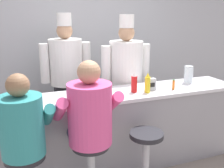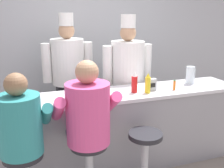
% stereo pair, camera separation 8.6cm
% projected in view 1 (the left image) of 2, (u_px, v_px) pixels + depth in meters
% --- Properties ---
extents(wall_back, '(10.00, 0.06, 2.70)m').
position_uv_depth(wall_back, '(87.00, 44.00, 4.45)').
color(wall_back, '#B2B7BC').
rests_on(wall_back, ground_plane).
extents(diner_counter, '(3.00, 0.59, 0.96)m').
position_uv_depth(diner_counter, '(123.00, 129.00, 3.24)').
color(diner_counter, gray).
rests_on(diner_counter, ground_plane).
extents(ketchup_bottle_red, '(0.07, 0.07, 0.25)m').
position_uv_depth(ketchup_bottle_red, '(134.00, 83.00, 3.08)').
color(ketchup_bottle_red, red).
rests_on(ketchup_bottle_red, diner_counter).
extents(mustard_bottle_yellow, '(0.07, 0.07, 0.24)m').
position_uv_depth(mustard_bottle_yellow, '(148.00, 83.00, 3.06)').
color(mustard_bottle_yellow, yellow).
rests_on(mustard_bottle_yellow, diner_counter).
extents(hot_sauce_bottle_orange, '(0.03, 0.03, 0.12)m').
position_uv_depth(hot_sauce_bottle_orange, '(173.00, 85.00, 3.20)').
color(hot_sauce_bottle_orange, orange).
rests_on(hot_sauce_bottle_orange, diner_counter).
extents(water_pitcher_clear, '(0.13, 0.11, 0.23)m').
position_uv_depth(water_pitcher_clear, '(188.00, 75.00, 3.48)').
color(water_pitcher_clear, silver).
rests_on(water_pitcher_clear, diner_counter).
extents(breakfast_plate, '(0.23, 0.23, 0.05)m').
position_uv_depth(breakfast_plate, '(90.00, 96.00, 2.90)').
color(breakfast_plate, white).
rests_on(breakfast_plate, diner_counter).
extents(cereal_bowl, '(0.13, 0.13, 0.05)m').
position_uv_depth(cereal_bowl, '(9.00, 104.00, 2.62)').
color(cereal_bowl, '#4C7FB7').
rests_on(cereal_bowl, diner_counter).
extents(coffee_mug_white, '(0.14, 0.09, 0.08)m').
position_uv_depth(coffee_mug_white, '(23.00, 97.00, 2.79)').
color(coffee_mug_white, white).
rests_on(coffee_mug_white, diner_counter).
extents(napkin_dispenser_chrome, '(0.12, 0.07, 0.14)m').
position_uv_depth(napkin_dispenser_chrome, '(151.00, 84.00, 3.17)').
color(napkin_dispenser_chrome, silver).
rests_on(napkin_dispenser_chrome, diner_counter).
extents(diner_seated_teal, '(0.57, 0.57, 1.40)m').
position_uv_depth(diner_seated_teal, '(22.00, 131.00, 2.28)').
color(diner_seated_teal, '#B2B5BA').
rests_on(diner_seated_teal, ground_plane).
extents(diner_seated_pink, '(0.63, 0.62, 1.47)m').
position_uv_depth(diner_seated_pink, '(89.00, 117.00, 2.48)').
color(diner_seated_pink, '#B2B5BA').
rests_on(diner_seated_pink, ground_plane).
extents(empty_stool_round, '(0.36, 0.36, 0.67)m').
position_uv_depth(empty_stool_round, '(146.00, 152.00, 2.78)').
color(empty_stool_round, '#B2B5BA').
rests_on(empty_stool_round, ground_plane).
extents(cook_in_whites_near, '(0.73, 0.47, 1.87)m').
position_uv_depth(cook_in_whites_near, '(66.00, 73.00, 3.79)').
color(cook_in_whites_near, '#232328').
rests_on(cook_in_whites_near, ground_plane).
extents(cook_in_whites_far, '(0.72, 0.46, 1.85)m').
position_uv_depth(cook_in_whites_far, '(126.00, 75.00, 3.69)').
color(cook_in_whites_far, '#232328').
rests_on(cook_in_whites_far, ground_plane).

